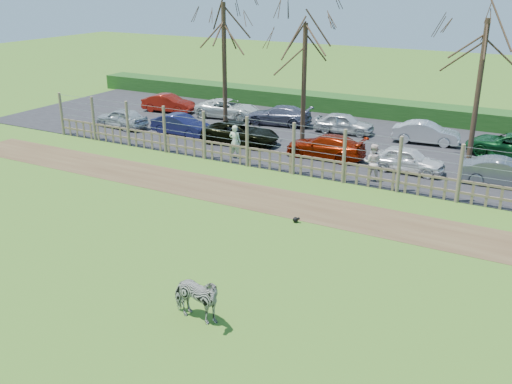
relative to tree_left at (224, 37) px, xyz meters
The scene contains 24 objects.
ground 15.17m from the tree_left, 62.53° to the right, with size 120.00×120.00×0.00m, color olive.
dirt_strip 11.74m from the tree_left, 50.91° to the right, with size 34.00×2.80×0.01m, color brown.
asphalt 8.81m from the tree_left, 17.10° to the left, with size 44.00×13.00×0.04m, color #232326.
hedge 12.20m from the tree_left, 54.16° to the left, with size 46.00×2.00×1.10m, color #1E4716.
fence 9.25m from the tree_left, 34.70° to the right, with size 30.16×0.16×2.50m.
tree_left is the anchor object (origin of this frame).
tree_mid 4.67m from the tree_left, 12.53° to the left, with size 4.80×4.80×6.83m.
tree_right 13.59m from the tree_left, ahead, with size 4.80×4.80×7.35m.
zebra 20.00m from the tree_left, 60.88° to the right, with size 0.76×1.66×1.40m, color gray.
visitor_a 6.63m from the tree_left, 52.50° to the right, with size 0.63×0.41×1.72m, color beige.
visitor_b 11.72m from the tree_left, 20.02° to the right, with size 0.84×0.65×1.72m, color beige.
crow 14.27m from the tree_left, 46.79° to the right, with size 0.28×0.21×0.23m.
car_0 8.35m from the tree_left, 166.05° to the right, with size 1.42×3.52×1.20m, color #B2B7B8.
car_1 5.62m from the tree_left, 149.52° to the right, with size 1.27×3.64×1.20m, color #191B47.
car_2 5.43m from the tree_left, 35.65° to the right, with size 1.99×4.32×1.20m, color black.
car_3 8.61m from the tree_left, 11.75° to the right, with size 1.68×4.13×1.20m, color maroon.
car_4 12.33m from the tree_left, ahead, with size 1.42×3.52×1.20m, color white.
car_5 16.31m from the tree_left, ahead, with size 1.27×3.64×1.20m, color slate.
car_7 8.87m from the tree_left, 153.77° to the left, with size 1.27×3.64×1.20m, color maroon.
car_8 6.59m from the tree_left, 119.22° to the left, with size 1.99×4.32×1.20m, color silver.
car_9 6.40m from the tree_left, 65.56° to the left, with size 1.68×4.13×1.20m, color #56586D.
car_10 8.62m from the tree_left, 31.54° to the left, with size 1.42×3.52×1.20m, color silver.
car_11 12.47m from the tree_left, 19.27° to the left, with size 1.27×3.64×1.20m, color #BCBDBE.
car_12 16.29m from the tree_left, 12.54° to the left, with size 1.99×4.32×1.20m, color #115321.
Camera 1 is at (10.74, -15.34, 8.82)m, focal length 40.00 mm.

